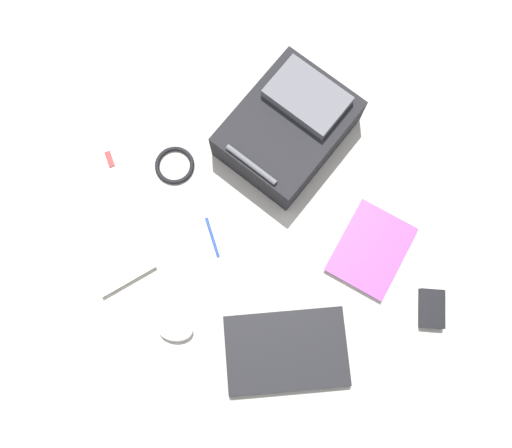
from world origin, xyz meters
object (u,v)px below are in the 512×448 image
book_manual (110,245)px  usb_stick (109,159)px  pen_black (212,237)px  book_comic (371,250)px  laptop (286,351)px  power_brick (432,309)px  cable_coil (175,165)px  computer_mouse (175,330)px  backpack (289,127)px

book_manual → usb_stick: (0.05, 0.28, -0.01)m
pen_black → book_comic: bearing=-18.0°
usb_stick → laptop: bearing=-60.2°
book_comic → pen_black: bearing=162.0°
power_brick → book_comic: bearing=120.5°
usb_stick → cable_coil: bearing=-19.5°
cable_coil → pen_black: bearing=-75.3°
cable_coil → usb_stick: (-0.20, 0.07, -0.00)m
pen_black → power_brick: bearing=-31.7°
computer_mouse → power_brick: bearing=101.2°
book_manual → pen_black: size_ratio=2.37×
pen_black → usb_stick: size_ratio=2.41×
power_brick → cable_coil: bearing=136.7°
cable_coil → usb_stick: cable_coil is taller
cable_coil → usb_stick: size_ratio=2.34×
book_comic → power_brick: 0.25m
backpack → book_manual: backpack is taller
backpack → laptop: (-0.17, -0.66, -0.06)m
pen_black → usb_stick: (-0.27, 0.33, -0.00)m
cable_coil → laptop: bearing=-72.0°
book_manual → book_comic: 0.81m
backpack → usb_stick: (-0.58, 0.05, -0.07)m
computer_mouse → usb_stick: bearing=-150.1°
computer_mouse → usb_stick: computer_mouse is taller
laptop → power_brick: (0.45, 0.02, -0.00)m
laptop → pen_black: (-0.14, 0.39, -0.01)m
backpack → usb_stick: backpack is taller
book_manual → power_brick: (0.91, -0.41, 0.00)m
computer_mouse → backpack: bearing=157.7°
backpack → cable_coil: 0.38m
pen_black → usb_stick: 0.42m
backpack → book_manual: 0.66m
cable_coil → usb_stick: 0.21m
book_manual → usb_stick: size_ratio=5.70×
power_brick → pen_black: size_ratio=0.88×
book_comic → cable_coil: bearing=142.7°
pen_black → cable_coil: bearing=104.7°
backpack → computer_mouse: size_ratio=4.76×
computer_mouse → laptop: bearing=86.2°
laptop → cable_coil: bearing=108.0°
book_comic → pen_black: 0.49m
computer_mouse → pen_black: bearing=166.6°
book_comic → usb_stick: bearing=146.9°
backpack → usb_stick: bearing=174.7°
power_brick → usb_stick: bearing=141.2°
backpack → usb_stick: 0.58m
backpack → computer_mouse: (-0.48, -0.52, -0.05)m
laptop → backpack: bearing=75.6°
book_manual → pen_black: bearing=-8.6°
pen_black → book_manual: bearing=171.4°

